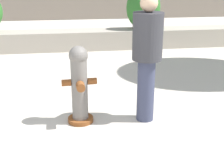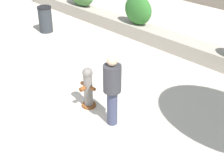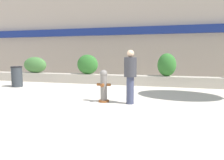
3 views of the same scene
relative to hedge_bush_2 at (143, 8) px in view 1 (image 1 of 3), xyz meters
name	(u,v)px [view 1 (image 1 of 3)]	position (x,y,z in m)	size (l,w,h in m)	color
planter_wall_low	(66,40)	(-2.10, 0.00, -0.82)	(18.00, 0.70, 0.50)	#ADA393
hedge_bush_2	(143,8)	(0.00, 0.00, 0.00)	(0.92, 0.70, 1.14)	#2D6B28
fire_hydrant	(79,84)	(-1.91, -4.36, -0.52)	(0.48, 0.44, 1.08)	brown
pedestrian	(147,52)	(-1.00, -4.40, -0.08)	(0.55, 0.55, 1.73)	#383D56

